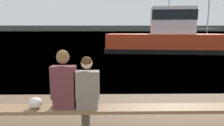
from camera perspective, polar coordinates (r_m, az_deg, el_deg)
name	(u,v)px	position (r m, az deg, el deg)	size (l,w,h in m)	color
water_surface	(107,32)	(126.05, -1.45, 8.14)	(240.00, 240.00, 0.00)	#426B8E
far_shoreline	(107,28)	(184.67, -1.33, 9.08)	(600.00, 12.00, 4.27)	#424738
bench_main	(86,111)	(4.13, -6.85, -12.36)	(8.36, 0.42, 0.43)	brown
person_left	(64,83)	(4.04, -12.42, -5.03)	(0.44, 0.43, 1.06)	#56282D
person_right	(87,86)	(4.00, -6.48, -6.08)	(0.44, 0.42, 0.95)	#70665B
shopping_bag	(35,103)	(4.24, -19.40, -9.81)	(0.25, 0.23, 0.20)	beige
tugboat_red	(167,38)	(17.69, 14.24, 6.25)	(9.64, 4.20, 5.50)	red
moored_sailboat	(209,40)	(27.79, 23.93, 5.45)	(7.10, 4.38, 8.78)	#333338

